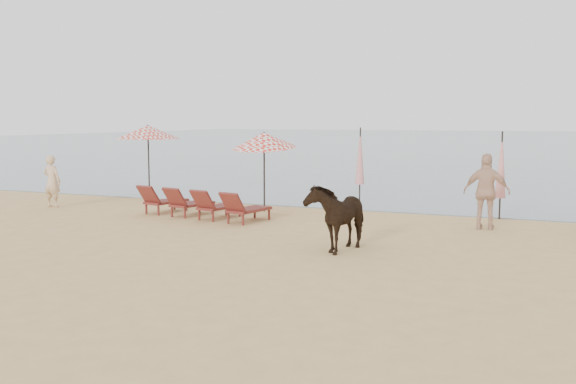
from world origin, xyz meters
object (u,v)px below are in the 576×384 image
(beachgoer_left, at_px, (52,181))
(lounger_cluster_left, at_px, (201,203))
(umbrella_open_left_b, at_px, (264,140))
(umbrella_open_left_a, at_px, (148,132))
(umbrella_closed_left, at_px, (360,156))
(umbrella_closed_right, at_px, (501,165))
(cow, at_px, (338,216))
(beachgoer_right_b, at_px, (487,192))

(beachgoer_left, bearing_deg, lounger_cluster_left, 175.46)
(umbrella_open_left_b, xyz_separation_m, beachgoer_left, (-6.71, -1.77, -1.35))
(umbrella_open_left_a, distance_m, umbrella_closed_left, 7.74)
(lounger_cluster_left, relative_size, umbrella_closed_right, 1.62)
(lounger_cluster_left, distance_m, beachgoer_left, 5.58)
(umbrella_closed_right, xyz_separation_m, beachgoer_left, (-13.53, -2.94, -0.69))
(umbrella_open_left_b, distance_m, umbrella_closed_right, 6.95)
(umbrella_open_left_a, xyz_separation_m, umbrella_open_left_b, (5.47, -1.80, -0.17))
(umbrella_open_left_b, height_order, cow, umbrella_open_left_b)
(lounger_cluster_left, relative_size, beachgoer_left, 2.40)
(umbrella_closed_right, bearing_deg, lounger_cluster_left, -158.98)
(umbrella_closed_left, distance_m, umbrella_closed_right, 5.14)
(umbrella_closed_left, xyz_separation_m, beachgoer_left, (-8.81, -4.99, -0.73))
(cow, distance_m, beachgoer_left, 11.01)
(beachgoer_left, distance_m, beachgoer_right_b, 13.37)
(cow, bearing_deg, beachgoer_left, 172.49)
(umbrella_closed_left, bearing_deg, beachgoer_right_b, -41.46)
(cow, relative_size, beachgoer_left, 1.05)
(umbrella_closed_left, relative_size, beachgoer_left, 1.52)
(cow, bearing_deg, lounger_cluster_left, 158.90)
(beachgoer_left, bearing_deg, cow, 161.35)
(umbrella_open_left_b, xyz_separation_m, beachgoer_right_b, (6.63, -0.78, -1.21))
(umbrella_open_left_b, height_order, umbrella_closed_left, umbrella_closed_left)
(lounger_cluster_left, xyz_separation_m, beachgoer_left, (-5.56, 0.12, 0.42))
(umbrella_closed_left, height_order, beachgoer_left, umbrella_closed_left)
(umbrella_closed_right, distance_m, beachgoer_right_b, 2.04)
(cow, bearing_deg, umbrella_closed_right, 71.38)
(lounger_cluster_left, distance_m, beachgoer_right_b, 7.87)
(lounger_cluster_left, relative_size, umbrella_open_left_a, 1.54)
(umbrella_open_left_b, distance_m, beachgoer_left, 7.07)
(cow, height_order, beachgoer_right_b, beachgoer_right_b)
(umbrella_open_left_b, bearing_deg, beachgoer_left, -168.84)
(umbrella_open_left_a, height_order, umbrella_closed_right, umbrella_open_left_a)
(cow, relative_size, beachgoer_right_b, 0.90)
(umbrella_open_left_a, distance_m, umbrella_open_left_b, 5.76)
(umbrella_closed_left, bearing_deg, umbrella_open_left_a, -169.39)
(umbrella_open_left_a, xyz_separation_m, beachgoer_right_b, (12.10, -2.58, -1.38))
(umbrella_closed_left, xyz_separation_m, cow, (1.81, -7.90, -0.83))
(beachgoer_left, relative_size, beachgoer_right_b, 0.86)
(umbrella_closed_left, distance_m, cow, 8.15)
(umbrella_open_left_a, height_order, umbrella_closed_left, umbrella_open_left_a)
(umbrella_open_left_b, bearing_deg, lounger_cluster_left, -124.88)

